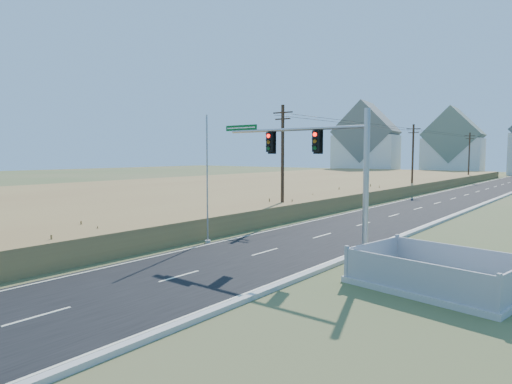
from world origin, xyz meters
name	(u,v)px	position (x,y,z in m)	size (l,w,h in m)	color
ground	(212,268)	(0.00, 0.00, 0.00)	(260.00, 260.00, 0.00)	#455B2C
road	(474,193)	(0.00, 50.00, 0.03)	(8.00, 180.00, 0.06)	black
curb	(510,194)	(4.15, 50.00, 0.09)	(0.30, 180.00, 0.18)	#B2AFA8
reed_marsh	(281,185)	(-24.00, 40.00, 0.65)	(38.00, 110.00, 1.30)	olive
utility_pole_near	(283,160)	(-6.50, 15.00, 4.68)	(1.80, 0.26, 9.00)	#422D1E
utility_pole_mid	(413,157)	(-6.50, 45.00, 4.68)	(1.80, 0.26, 9.00)	#422D1E
utility_pole_far	(469,156)	(-6.50, 75.00, 4.68)	(1.80, 0.26, 9.00)	#422D1E
condo_nw	(366,144)	(-38.00, 100.00, 7.70)	(17.69, 13.38, 19.05)	white
condo_nnw	(453,147)	(-18.00, 108.00, 6.94)	(14.93, 11.17, 17.03)	white
traffic_signal_mast	(331,169)	(3.33, 4.84, 4.45)	(9.11, 0.65, 7.25)	#9EA0A5
fence_enclosure	(437,281)	(8.98, 3.14, 0.28)	(6.67, 5.10, 1.38)	#B7B5AD
open_sign	(401,282)	(8.00, 1.90, 0.33)	(0.50, 0.08, 0.62)	white
flagpole	(207,192)	(-4.30, 4.16, 2.95)	(0.33, 0.33, 7.39)	#B7B5AD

